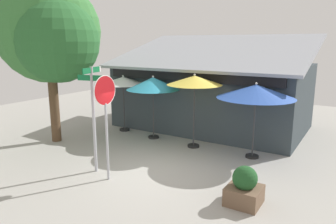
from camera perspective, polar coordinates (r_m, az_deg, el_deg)
The scene contains 10 objects.
ground_plane at distance 9.86m, azimuth -2.60°, elevation -10.84°, with size 28.00×28.00×0.10m, color #9E9B93.
cafe_building at distance 14.78m, azimuth 7.87°, elevation 3.38°, with size 8.55×5.33×4.21m.
street_sign_post at distance 9.55m, azimuth -13.21°, elevation 0.57°, with size 0.89×0.95×3.16m.
stop_sign at distance 8.84m, azimuth -11.10°, elevation 0.86°, with size 0.07×0.83×2.98m.
patio_umbrella_ivory_left at distance 13.91m, azimuth -8.03°, elevation 5.48°, with size 2.02×2.02×2.46m.
patio_umbrella_teal_center at distance 12.65m, azimuth -2.69°, elevation 5.05°, with size 2.13×2.13×2.56m.
patio_umbrella_mustard_right at distance 11.52m, azimuth 4.76°, elevation 5.52°, with size 2.00×2.00×2.74m.
patio_umbrella_royal_blue_far_right at distance 10.77m, azimuth 15.44°, elevation 3.53°, with size 2.55×2.55×2.57m.
shade_tree at distance 12.63m, azimuth -20.18°, elevation 12.89°, with size 4.38×3.82×6.15m.
sidewalk_planter at distance 8.07m, azimuth 13.50°, elevation -13.07°, with size 0.80×0.80×0.97m.
Camera 1 is at (5.14, -7.47, 3.83)m, focal length 34.07 mm.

